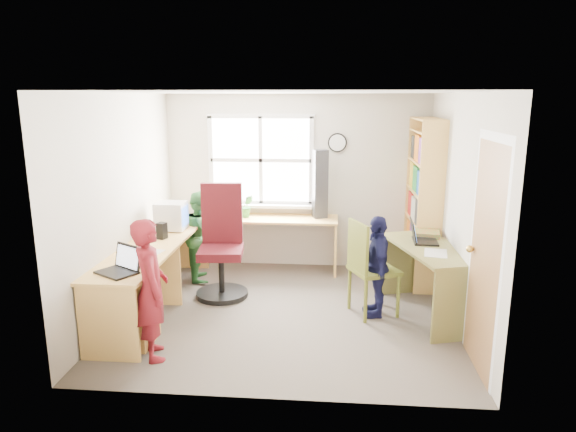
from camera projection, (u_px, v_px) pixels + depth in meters
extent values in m
cube|color=#4C443C|center=(286.00, 313.00, 5.75)|extent=(3.60, 3.40, 0.02)
cube|color=white|center=(286.00, 91.00, 5.20)|extent=(3.60, 3.40, 0.02)
cube|color=beige|center=(297.00, 182.00, 7.14)|extent=(3.60, 0.02, 2.40)
cube|color=beige|center=(266.00, 256.00, 3.82)|extent=(3.60, 0.02, 2.40)
cube|color=beige|center=(122.00, 205.00, 5.63)|extent=(0.02, 3.40, 2.40)
cube|color=beige|center=(459.00, 211.00, 5.33)|extent=(0.02, 3.40, 2.40)
cube|color=white|center=(261.00, 160.00, 7.09)|extent=(1.40, 0.01, 1.20)
cube|color=white|center=(261.00, 160.00, 7.08)|extent=(1.48, 0.04, 1.28)
cube|color=#9B6E43|center=(484.00, 260.00, 4.36)|extent=(0.02, 0.82, 2.00)
sphere|color=gold|center=(470.00, 249.00, 4.68)|extent=(0.07, 0.07, 0.07)
cylinder|color=black|center=(337.00, 143.00, 6.94)|extent=(0.26, 0.03, 0.26)
cylinder|color=white|center=(337.00, 143.00, 6.92)|extent=(0.22, 0.01, 0.22)
cube|color=#FFC565|center=(155.00, 244.00, 5.80)|extent=(0.60, 2.70, 0.03)
cube|color=#FFC565|center=(277.00, 219.00, 6.98)|extent=(1.65, 0.56, 0.03)
cube|color=#FFC565|center=(157.00, 275.00, 5.89)|extent=(0.56, 0.03, 0.72)
cube|color=#FFC565|center=(108.00, 324.00, 4.61)|extent=(0.56, 0.03, 0.72)
cube|color=#FFC565|center=(188.00, 243.00, 7.17)|extent=(0.56, 0.03, 0.72)
cube|color=#FFC565|center=(335.00, 247.00, 7.00)|extent=(0.03, 0.52, 0.72)
cube|color=#FFC565|center=(124.00, 308.00, 4.97)|extent=(0.54, 0.45, 0.72)
cube|color=olive|center=(431.00, 248.00, 5.52)|extent=(0.98, 1.47, 0.03)
cube|color=olive|center=(460.00, 306.00, 4.99)|extent=(0.57, 0.20, 0.75)
cube|color=olive|center=(404.00, 264.00, 6.24)|extent=(0.57, 0.20, 0.75)
cube|color=#FFC565|center=(431.00, 210.00, 6.04)|extent=(0.30, 0.02, 2.10)
cube|color=#FFC565|center=(417.00, 195.00, 7.01)|extent=(0.30, 0.02, 2.10)
cube|color=#FFC565|center=(428.00, 119.00, 6.29)|extent=(0.30, 1.00, 0.02)
cube|color=#FFC565|center=(419.00, 276.00, 6.75)|extent=(0.30, 1.00, 0.02)
cube|color=#FFC565|center=(420.00, 249.00, 6.66)|extent=(0.30, 1.00, 0.02)
cube|color=#FFC565|center=(422.00, 221.00, 6.58)|extent=(0.30, 1.00, 0.02)
cube|color=#FFC565|center=(424.00, 192.00, 6.49)|extent=(0.30, 1.00, 0.02)
cube|color=#FFC565|center=(426.00, 162.00, 6.41)|extent=(0.30, 1.00, 0.02)
cube|color=#FFC565|center=(428.00, 131.00, 6.32)|extent=(0.30, 1.00, 0.02)
cube|color=red|center=(423.00, 273.00, 6.42)|extent=(0.25, 0.28, 0.27)
cube|color=#1B51A3|center=(419.00, 264.00, 6.73)|extent=(0.25, 0.30, 0.29)
cube|color=#208836|center=(416.00, 256.00, 7.02)|extent=(0.25, 0.26, 0.30)
cube|color=yellow|center=(425.00, 244.00, 6.34)|extent=(0.25, 0.28, 0.30)
cube|color=#7A3688|center=(421.00, 236.00, 6.64)|extent=(0.25, 0.30, 0.32)
cube|color=orange|center=(417.00, 232.00, 6.94)|extent=(0.25, 0.26, 0.29)
cube|color=#282828|center=(427.00, 213.00, 6.25)|extent=(0.25, 0.28, 0.32)
cube|color=silver|center=(423.00, 209.00, 6.56)|extent=(0.25, 0.30, 0.29)
cube|color=red|center=(419.00, 204.00, 6.85)|extent=(0.25, 0.26, 0.30)
cube|color=#1B51A3|center=(429.00, 184.00, 6.17)|extent=(0.25, 0.28, 0.29)
cube|color=#208836|center=(424.00, 179.00, 6.47)|extent=(0.25, 0.30, 0.30)
cube|color=yellow|center=(420.00, 175.00, 6.76)|extent=(0.25, 0.26, 0.32)
cube|color=#7A3688|center=(431.00, 151.00, 6.08)|extent=(0.25, 0.28, 0.30)
cube|color=orange|center=(426.00, 148.00, 6.39)|extent=(0.25, 0.30, 0.32)
cube|color=#282828|center=(422.00, 147.00, 6.68)|extent=(0.25, 0.26, 0.29)
cylinder|color=black|center=(222.00, 294.00, 6.20)|extent=(0.69, 0.69, 0.06)
cylinder|color=black|center=(222.00, 274.00, 6.14)|extent=(0.07, 0.07, 0.47)
cube|color=#420C11|center=(221.00, 252.00, 6.08)|extent=(0.56, 0.56, 0.10)
cube|color=#420C11|center=(222.00, 213.00, 6.23)|extent=(0.50, 0.14, 0.74)
cylinder|color=#626923|center=(366.00, 301.00, 5.43)|extent=(0.05, 0.05, 0.49)
cylinder|color=#626923|center=(398.00, 296.00, 5.56)|extent=(0.05, 0.05, 0.49)
cylinder|color=#626923|center=(349.00, 288.00, 5.79)|extent=(0.05, 0.05, 0.49)
cylinder|color=#626923|center=(380.00, 284.00, 5.92)|extent=(0.05, 0.05, 0.49)
cube|color=#626923|center=(374.00, 270.00, 5.62)|extent=(0.61, 0.61, 0.04)
cube|color=#626923|center=(358.00, 247.00, 5.49)|extent=(0.21, 0.41, 0.55)
cube|color=white|center=(172.00, 229.00, 6.34)|extent=(0.26, 0.20, 0.02)
cube|color=white|center=(171.00, 216.00, 6.30)|extent=(0.35, 0.32, 0.33)
cube|color=#3F72F2|center=(185.00, 216.00, 6.29)|extent=(0.00, 0.28, 0.24)
cube|color=black|center=(117.00, 273.00, 4.77)|extent=(0.44, 0.41, 0.02)
cube|color=black|center=(128.00, 257.00, 4.85)|extent=(0.34, 0.24, 0.24)
cube|color=white|center=(127.00, 257.00, 4.84)|extent=(0.29, 0.20, 0.19)
cube|color=black|center=(425.00, 241.00, 5.70)|extent=(0.28, 0.37, 0.02)
cube|color=black|center=(413.00, 230.00, 5.70)|extent=(0.08, 0.36, 0.24)
cube|color=#3F72F2|center=(414.00, 230.00, 5.69)|extent=(0.06, 0.32, 0.19)
cube|color=black|center=(162.00, 231.00, 5.92)|extent=(0.12, 0.12, 0.19)
cube|color=black|center=(172.00, 221.00, 6.43)|extent=(0.09, 0.09, 0.18)
cube|color=black|center=(320.00, 184.00, 6.90)|extent=(0.22, 0.21, 0.92)
cube|color=red|center=(427.00, 233.00, 5.95)|extent=(0.32, 0.32, 0.06)
cube|color=beige|center=(150.00, 253.00, 5.39)|extent=(0.26, 0.33, 0.00)
cube|color=beige|center=(436.00, 253.00, 5.29)|extent=(0.28, 0.36, 0.00)
imported|color=#2D7231|center=(247.00, 206.00, 6.97)|extent=(0.20, 0.18, 0.31)
imported|color=maroon|center=(151.00, 289.00, 4.64)|extent=(0.49, 0.57, 1.31)
imported|color=#2E7435|center=(202.00, 236.00, 6.69)|extent=(0.56, 0.66, 1.17)
imported|color=#121439|center=(377.00, 266.00, 5.57)|extent=(0.31, 0.67, 1.12)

